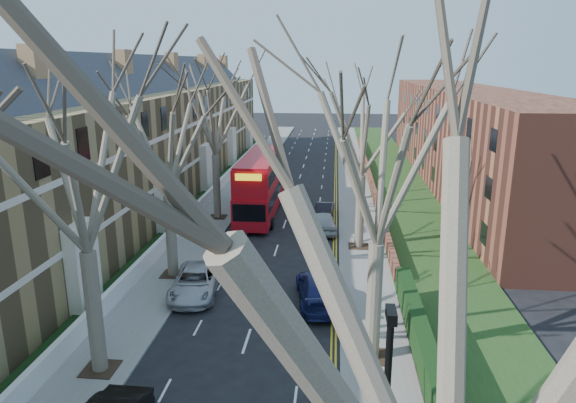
# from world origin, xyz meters

# --- Properties ---
(pavement_left) EXTENTS (3.00, 102.00, 0.12)m
(pavement_left) POSITION_xyz_m (-6.00, 39.00, 0.06)
(pavement_left) COLOR slate
(pavement_left) RESTS_ON ground
(pavement_right) EXTENTS (3.00, 102.00, 0.12)m
(pavement_right) POSITION_xyz_m (6.00, 39.00, 0.06)
(pavement_right) COLOR slate
(pavement_right) RESTS_ON ground
(terrace_left) EXTENTS (9.70, 78.00, 13.60)m
(terrace_left) POSITION_xyz_m (-13.65, 31.00, 5.53)
(terrace_left) COLOR olive
(terrace_left) RESTS_ON ground
(flats_right) EXTENTS (13.97, 54.00, 10.00)m
(flats_right) POSITION_xyz_m (17.46, 43.00, 4.98)
(flats_right) COLOR brown
(flats_right) RESTS_ON ground
(front_wall_left) EXTENTS (0.30, 78.00, 1.00)m
(front_wall_left) POSITION_xyz_m (-7.65, 31.00, 0.62)
(front_wall_left) COLOR white
(front_wall_left) RESTS_ON ground
(grass_verge_right) EXTENTS (6.00, 102.00, 0.06)m
(grass_verge_right) POSITION_xyz_m (10.50, 39.00, 0.15)
(grass_verge_right) COLOR #1F3E16
(grass_verge_right) RESTS_ON ground
(tree_left_mid) EXTENTS (10.50, 10.50, 14.71)m
(tree_left_mid) POSITION_xyz_m (-5.70, 6.00, 9.56)
(tree_left_mid) COLOR brown
(tree_left_mid) RESTS_ON ground
(tree_left_far) EXTENTS (10.15, 10.15, 14.22)m
(tree_left_far) POSITION_xyz_m (-5.70, 16.00, 9.24)
(tree_left_far) COLOR brown
(tree_left_far) RESTS_ON ground
(tree_left_dist) EXTENTS (10.50, 10.50, 14.71)m
(tree_left_dist) POSITION_xyz_m (-5.70, 28.00, 9.56)
(tree_left_dist) COLOR brown
(tree_left_dist) RESTS_ON ground
(tree_right_near) EXTENTS (10.85, 10.85, 15.20)m
(tree_right_near) POSITION_xyz_m (5.70, -6.00, 9.86)
(tree_right_near) COLOR brown
(tree_right_near) RESTS_ON ground
(tree_right_mid) EXTENTS (10.50, 10.50, 14.71)m
(tree_right_mid) POSITION_xyz_m (5.70, 8.00, 9.56)
(tree_right_mid) COLOR brown
(tree_right_mid) RESTS_ON ground
(tree_right_far) EXTENTS (10.15, 10.15, 14.22)m
(tree_right_far) POSITION_xyz_m (5.70, 22.00, 9.24)
(tree_right_far) COLOR brown
(tree_right_far) RESTS_ON ground
(double_decker_bus) EXTENTS (3.06, 12.08, 5.01)m
(double_decker_bus) POSITION_xyz_m (-2.28, 29.54, 2.48)
(double_decker_bus) COLOR #A50B14
(double_decker_bus) RESTS_ON ground
(car_left_far) EXTENTS (2.89, 5.48, 1.47)m
(car_left_far) POSITION_xyz_m (-3.69, 13.71, 0.73)
(car_left_far) COLOR #AEAFB4
(car_left_far) RESTS_ON ground
(car_right_near) EXTENTS (2.99, 5.78, 1.60)m
(car_right_near) POSITION_xyz_m (3.21, 13.26, 0.80)
(car_right_near) COLOR #161B4D
(car_right_near) RESTS_ON ground
(car_right_mid) EXTENTS (2.44, 4.79, 1.56)m
(car_right_mid) POSITION_xyz_m (3.10, 25.43, 0.78)
(car_right_mid) COLOR #9FA2A7
(car_right_mid) RESTS_ON ground
(car_right_far) EXTENTS (1.69, 4.02, 1.29)m
(car_right_far) POSITION_xyz_m (3.13, 29.40, 0.65)
(car_right_far) COLOR black
(car_right_far) RESTS_ON ground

